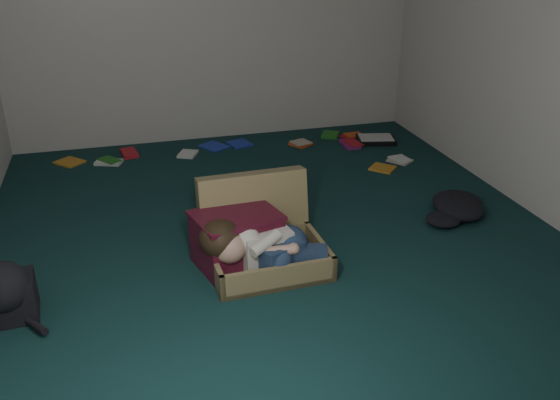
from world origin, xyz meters
name	(u,v)px	position (x,y,z in m)	size (l,w,h in m)	color
floor	(274,236)	(0.00, 0.00, 0.00)	(4.50, 4.50, 0.00)	#113232
wall_back	(212,6)	(0.00, 2.25, 1.30)	(4.50, 4.50, 0.00)	silver
wall_front	(477,198)	(0.00, -2.25, 1.30)	(4.50, 4.50, 0.00)	silver
wall_right	(550,36)	(2.00, 0.00, 1.30)	(4.50, 4.50, 0.00)	silver
suitcase	(261,237)	(-0.16, -0.28, 0.16)	(0.76, 0.74, 0.54)	olive
person	(262,246)	(-0.21, -0.47, 0.20)	(0.80, 0.37, 0.33)	silver
maroon_bin	(237,239)	(-0.33, -0.29, 0.18)	(0.61, 0.53, 0.36)	#4E1022
backpack	(2,298)	(-1.70, -0.53, 0.13)	(0.44, 0.35, 0.27)	black
clothing_pile	(448,207)	(1.35, -0.04, 0.07)	(0.46, 0.37, 0.15)	black
paper_tray	(376,139)	(1.51, 1.66, 0.03)	(0.42, 0.35, 0.05)	black
book_scatter	(257,150)	(0.28, 1.72, 0.01)	(3.17, 1.25, 0.02)	orange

